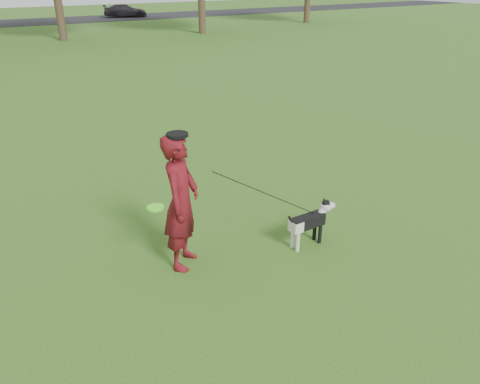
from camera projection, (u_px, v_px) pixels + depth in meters
ground at (241, 257)px, 6.97m from camera, size 120.00×120.00×0.00m
man at (181, 202)px, 6.42m from camera, size 0.84×0.85×1.97m
dog at (311, 219)px, 7.14m from camera, size 0.93×0.19×0.71m
car_right at (125, 11)px, 43.51m from camera, size 4.21×2.78×1.13m
man_held_items at (267, 194)px, 6.81m from camera, size 2.53×0.73×1.51m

